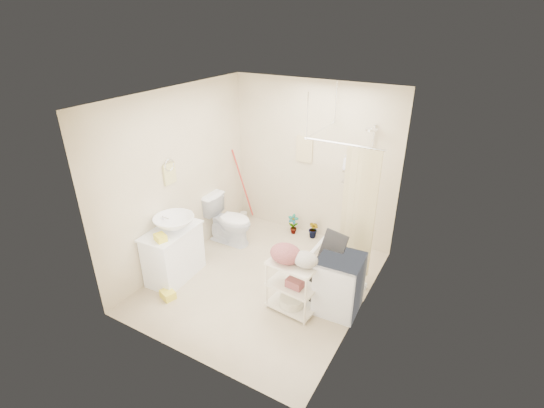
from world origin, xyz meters
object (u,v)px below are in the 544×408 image
at_px(toilet, 229,220).
at_px(washing_machine, 339,284).
at_px(vanity, 174,253).
at_px(laundry_rack, 292,282).

relative_size(toilet, washing_machine, 1.05).
xyz_separation_m(toilet, washing_machine, (2.18, -0.68, -0.02)).
distance_m(toilet, washing_machine, 2.28).
relative_size(vanity, washing_machine, 1.13).
distance_m(vanity, washing_machine, 2.36).
relative_size(vanity, toilet, 1.08).
height_order(vanity, laundry_rack, laundry_rack).
bearing_deg(washing_machine, toilet, 159.77).
height_order(toilet, washing_machine, toilet).
bearing_deg(vanity, washing_machine, 9.52).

